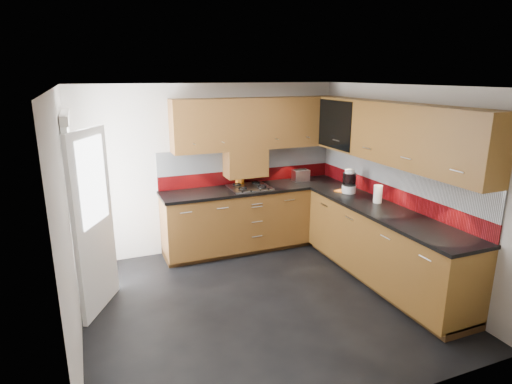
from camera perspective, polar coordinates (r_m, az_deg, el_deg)
name	(u,v)px	position (r m, az deg, el deg)	size (l,w,h in m)	color
room	(260,174)	(4.51, 0.60, 2.39)	(4.00, 3.80, 2.64)	black
base_cabinets	(312,232)	(5.89, 7.49, -5.37)	(2.70, 3.20, 0.95)	brown
countertop	(313,199)	(5.72, 7.61, -0.91)	(2.72, 3.22, 0.04)	black
backsplash	(320,173)	(5.94, 8.51, 2.56)	(2.70, 3.20, 0.54)	maroon
upper_cabinets	(324,128)	(5.69, 9.11, 8.40)	(2.50, 3.20, 0.72)	brown
extractor_hood	(245,163)	(6.20, -1.42, 3.93)	(0.60, 0.33, 0.40)	brown
glass_cabinet	(344,122)	(6.18, 11.61, 9.08)	(0.32, 0.80, 0.66)	black
back_door	(83,216)	(5.02, -22.07, -2.92)	(0.42, 1.19, 2.04)	white
gas_hob	(250,187)	(6.12, -0.85, 0.66)	(0.57, 0.50, 0.04)	silver
utensil_pot	(240,178)	(6.30, -2.18, 1.87)	(0.13, 0.13, 0.45)	orange
toaster	(301,175)	(6.56, 5.99, 2.23)	(0.25, 0.15, 0.18)	silver
food_processor	(349,182)	(5.99, 12.31, 1.26)	(0.19, 0.19, 0.32)	white
paper_towel	(378,194)	(5.62, 15.94, -0.26)	(0.11, 0.11, 0.23)	white
orange_cloth	(341,191)	(6.06, 11.24, 0.14)	(0.14, 0.12, 0.02)	orange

